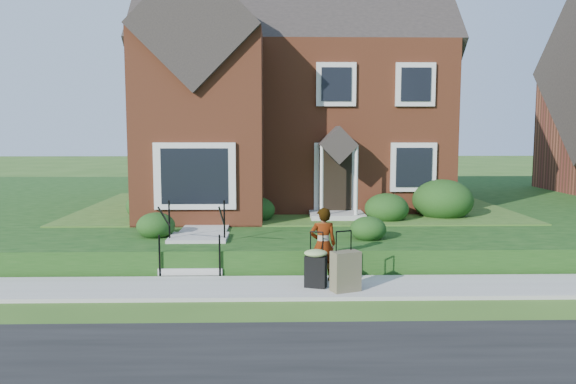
{
  "coord_description": "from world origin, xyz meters",
  "views": [
    {
      "loc": [
        -0.64,
        -11.12,
        3.22
      ],
      "look_at": [
        -0.34,
        2.0,
        1.78
      ],
      "focal_mm": 35.0,
      "sensor_mm": 36.0,
      "label": 1
    }
  ],
  "objects_px": {
    "woman": "(323,244)",
    "suitcase_olive": "(346,271)",
    "front_steps": "(196,248)",
    "suitcase_black": "(316,266)"
  },
  "relations": [
    {
      "from": "woman",
      "to": "suitcase_black",
      "type": "xyz_separation_m",
      "value": [
        -0.18,
        -0.48,
        -0.34
      ]
    },
    {
      "from": "suitcase_black",
      "to": "suitcase_olive",
      "type": "distance_m",
      "value": 0.63
    },
    {
      "from": "front_steps",
      "to": "suitcase_olive",
      "type": "xyz_separation_m",
      "value": [
        3.24,
        -2.24,
        0.0
      ]
    },
    {
      "from": "woman",
      "to": "suitcase_olive",
      "type": "relative_size",
      "value": 1.31
    },
    {
      "from": "woman",
      "to": "suitcase_black",
      "type": "bearing_deg",
      "value": 64.46
    },
    {
      "from": "woman",
      "to": "suitcase_olive",
      "type": "bearing_deg",
      "value": 112.17
    },
    {
      "from": "woman",
      "to": "front_steps",
      "type": "bearing_deg",
      "value": -32.0
    },
    {
      "from": "front_steps",
      "to": "suitcase_black",
      "type": "bearing_deg",
      "value": -36.24
    },
    {
      "from": "woman",
      "to": "suitcase_black",
      "type": "distance_m",
      "value": 0.62
    },
    {
      "from": "suitcase_olive",
      "to": "suitcase_black",
      "type": "bearing_deg",
      "value": 132.29
    }
  ]
}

